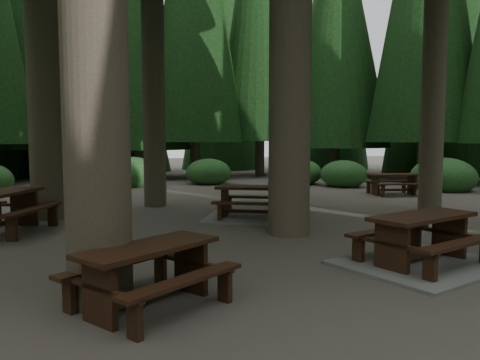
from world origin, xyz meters
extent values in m
plane|color=#4D453E|center=(0.00, 0.00, 0.00)|extent=(80.00, 80.00, 0.00)
cube|color=gray|center=(1.90, -2.60, 0.03)|extent=(2.87, 2.63, 0.05)
cube|color=black|center=(1.90, -2.60, 0.76)|extent=(1.97, 1.31, 0.06)
cube|color=black|center=(1.69, -2.03, 0.46)|extent=(1.81, 0.88, 0.05)
cube|color=black|center=(2.12, -3.17, 0.46)|extent=(1.81, 0.88, 0.05)
cube|color=black|center=(1.22, -2.85, 0.37)|extent=(0.27, 0.55, 0.73)
cube|color=black|center=(1.22, -2.85, 0.43)|extent=(0.59, 1.41, 0.06)
cube|color=black|center=(2.59, -2.34, 0.37)|extent=(0.27, 0.55, 0.73)
cube|color=black|center=(2.59, -2.34, 0.43)|extent=(0.59, 1.41, 0.06)
cube|color=black|center=(1.90, -2.60, 0.18)|extent=(1.46, 0.61, 0.08)
cube|color=black|center=(-4.88, 1.87, 0.83)|extent=(1.41, 2.14, 0.07)
cube|color=black|center=(-4.25, 1.64, 0.50)|extent=(0.94, 1.96, 0.06)
cube|color=black|center=(-4.60, 2.62, 0.40)|extent=(0.60, 0.29, 0.80)
cube|color=black|center=(-4.60, 2.62, 0.46)|extent=(1.54, 0.64, 0.07)
cube|color=black|center=(-4.88, 1.87, 0.20)|extent=(0.65, 1.59, 0.09)
cube|color=gray|center=(0.65, 2.11, 0.03)|extent=(2.96, 2.75, 0.05)
cube|color=black|center=(0.65, 2.11, 0.77)|extent=(1.98, 1.42, 0.06)
cube|color=black|center=(0.90, 2.67, 0.46)|extent=(1.79, 1.00, 0.05)
cube|color=black|center=(0.40, 1.55, 0.46)|extent=(1.79, 1.00, 0.05)
cube|color=black|center=(-0.02, 2.41, 0.37)|extent=(0.31, 0.55, 0.74)
cube|color=black|center=(-0.02, 2.41, 0.43)|extent=(0.69, 1.39, 0.06)
cube|color=black|center=(1.32, 1.80, 0.37)|extent=(0.31, 0.55, 0.74)
cube|color=black|center=(1.32, 1.80, 0.43)|extent=(0.69, 1.39, 0.06)
cube|color=black|center=(0.65, 2.11, 0.18)|extent=(1.44, 0.71, 0.08)
cube|color=black|center=(6.79, 5.64, 0.71)|extent=(1.76, 0.83, 0.06)
cube|color=black|center=(6.85, 6.20, 0.42)|extent=(1.71, 0.41, 0.05)
cube|color=black|center=(6.73, 5.08, 0.42)|extent=(1.71, 0.41, 0.05)
cube|color=black|center=(6.11, 5.71, 0.34)|extent=(0.13, 0.52, 0.68)
cube|color=black|center=(6.11, 5.71, 0.40)|extent=(0.22, 1.37, 0.06)
cube|color=black|center=(7.46, 5.57, 0.34)|extent=(0.13, 0.52, 0.68)
cube|color=black|center=(7.46, 5.57, 0.40)|extent=(0.22, 1.37, 0.06)
cube|color=black|center=(6.79, 5.64, 0.17)|extent=(1.41, 0.22, 0.08)
cube|color=black|center=(-2.25, -3.33, 0.70)|extent=(1.74, 1.54, 0.06)
cube|color=black|center=(-2.59, -2.88, 0.42)|extent=(1.49, 1.20, 0.05)
cube|color=black|center=(-1.91, -3.78, 0.42)|extent=(1.49, 1.20, 0.05)
cube|color=black|center=(-2.79, -3.74, 0.34)|extent=(0.37, 0.46, 0.68)
cube|color=black|center=(-2.79, -3.74, 0.39)|extent=(0.88, 1.13, 0.06)
cube|color=black|center=(-1.71, -2.93, 0.34)|extent=(0.37, 0.46, 0.68)
cube|color=black|center=(-1.71, -2.93, 0.39)|extent=(0.88, 1.13, 0.06)
cube|color=black|center=(-2.25, -3.33, 0.17)|extent=(1.17, 0.90, 0.08)
ellipsoid|color=#1C5126|center=(9.44, 6.45, 0.40)|extent=(2.42, 2.42, 1.49)
ellipsoid|color=#1C5126|center=(6.43, 8.69, 0.40)|extent=(1.90, 1.90, 1.17)
ellipsoid|color=#1C5126|center=(5.14, 10.17, 0.40)|extent=(1.84, 1.84, 1.13)
ellipsoid|color=#1C5126|center=(1.30, 11.25, 0.40)|extent=(1.95, 1.95, 1.20)
ellipsoid|color=#1C5126|center=(-1.94, 11.21, 0.40)|extent=(2.31, 2.31, 1.42)
ellipsoid|color=#1C5126|center=(-4.09, 10.56, 0.40)|extent=(1.93, 1.93, 1.19)
cone|color=black|center=(8.89, 14.45, 8.24)|extent=(5.73, 5.73, 13.48)
cone|color=black|center=(-1.44, 15.36, 7.89)|extent=(5.17, 5.17, 12.91)
cone|color=black|center=(-6.57, 16.72, 8.10)|extent=(5.82, 5.82, 13.26)
cone|color=black|center=(11.00, 19.74, 9.51)|extent=(5.26, 5.26, 19.02)
cone|color=black|center=(4.25, 21.60, 8.07)|extent=(5.34, 5.34, 16.14)
cone|color=black|center=(-2.52, 20.86, 8.43)|extent=(6.57, 6.57, 16.86)
camera|label=1|loc=(-2.60, -8.67, 1.93)|focal=35.00mm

